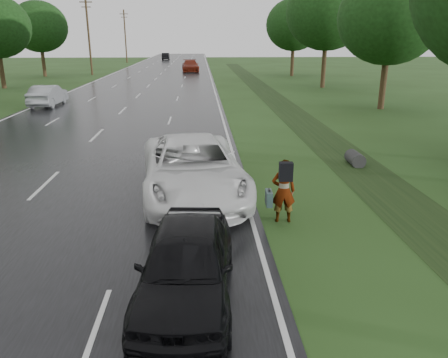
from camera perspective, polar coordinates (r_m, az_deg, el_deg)
road at (r=51.96m, az=-9.24°, el=12.45°), size 14.00×180.00×0.04m
edge_stripe_east at (r=51.70m, az=-1.60°, el=12.67°), size 0.12×180.00×0.01m
edge_stripe_west at (r=53.08m, az=-16.67°, el=12.09°), size 0.12×180.00×0.01m
center_line at (r=51.96m, az=-9.24°, el=12.48°), size 0.12×180.00×0.01m
drainage_ditch at (r=26.34m, az=10.48°, el=7.18°), size 2.20×120.00×0.56m
utility_pole_far at (r=63.16m, az=-17.27°, el=17.56°), size 1.60×0.26×10.00m
utility_pole_distant at (r=92.61m, az=-12.77°, el=17.81°), size 1.60×0.26×10.00m
tree_east_c at (r=33.07m, az=20.93°, el=19.14°), size 7.00×7.00×9.29m
tree_east_d at (r=46.22m, az=13.35°, el=20.42°), size 8.00×8.00×10.76m
tree_east_f at (r=59.72m, az=9.13°, el=19.26°), size 7.20×7.20×9.62m
tree_west_f at (r=62.80m, az=-23.00°, el=17.84°), size 7.00×7.00×9.29m
pedestrian at (r=11.91m, az=7.68°, el=-1.45°), size 0.80×0.73×1.77m
white_pickup at (r=13.68m, az=-4.10°, el=1.41°), size 3.69×6.83×1.82m
dark_sedan at (r=8.43m, az=-4.92°, el=-10.95°), size 2.04×4.45×1.48m
silver_sedan at (r=35.07m, az=-22.02°, el=10.09°), size 1.64×4.61×1.51m
far_car_red at (r=66.21m, az=-4.41°, el=14.53°), size 2.70×5.96×1.69m
far_car_dark at (r=102.46m, az=-7.62°, el=15.59°), size 1.71×4.63×1.51m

